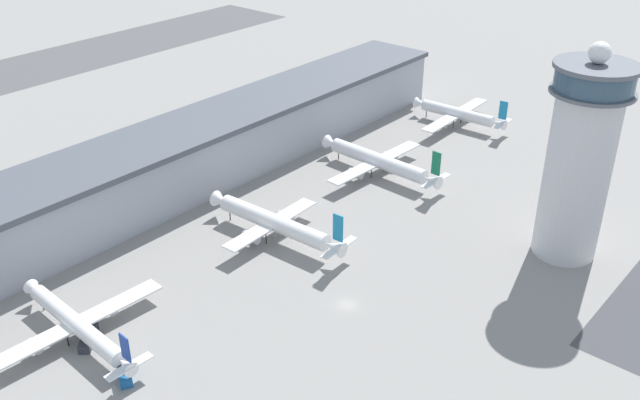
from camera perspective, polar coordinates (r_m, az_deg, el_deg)
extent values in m
plane|color=gray|center=(157.55, 2.17, -8.37)|extent=(1000.00, 1000.00, 0.00)
cube|color=#A3A8B2|center=(197.57, -13.91, 1.72)|extent=(240.20, 22.00, 16.88)
cube|color=#4C515B|center=(193.75, -14.22, 4.16)|extent=(240.20, 25.00, 1.60)
cylinder|color=silver|center=(175.85, 19.81, 1.75)|extent=(14.97, 14.97, 40.78)
cylinder|color=#565B66|center=(168.24, 20.96, 8.09)|extent=(18.62, 18.62, 0.80)
cylinder|color=#334C60|center=(167.37, 21.12, 9.01)|extent=(17.13, 17.13, 4.92)
cylinder|color=#565B66|center=(166.51, 21.30, 9.97)|extent=(18.62, 18.62, 1.00)
sphere|color=white|center=(165.72, 21.48, 10.91)|extent=(4.82, 4.82, 4.82)
cylinder|color=white|center=(153.62, -18.94, -9.34)|extent=(5.11, 31.70, 3.44)
cone|color=white|center=(166.93, -21.88, -6.65)|extent=(3.60, 3.27, 3.44)
cone|color=white|center=(140.83, -15.28, -12.60)|extent=(3.31, 4.28, 3.09)
cube|color=white|center=(154.44, -19.02, -9.42)|extent=(40.02, 6.51, 0.44)
cylinder|color=#A8A8B2|center=(153.34, -21.88, -10.80)|extent=(2.09, 3.88, 1.89)
cylinder|color=#A8A8B2|center=(158.65, -16.52, -8.33)|extent=(2.09, 3.88, 1.89)
cube|color=navy|center=(137.45, -15.33, -11.35)|extent=(0.45, 2.81, 5.50)
cube|color=white|center=(139.77, -15.02, -12.74)|extent=(9.72, 2.51, 0.24)
cylinder|color=black|center=(166.36, -21.28, -7.86)|extent=(0.28, 0.28, 2.36)
cylinder|color=black|center=(155.99, -17.98, -9.86)|extent=(0.28, 0.28, 2.36)
cylinder|color=black|center=(154.45, -19.52, -10.59)|extent=(0.28, 0.28, 2.36)
cylinder|color=white|center=(178.41, -3.76, -1.76)|extent=(5.54, 33.26, 4.29)
cone|color=white|center=(189.83, -7.95, -0.03)|extent=(4.43, 4.02, 4.29)
cone|color=white|center=(167.93, 1.15, -3.78)|extent=(4.05, 5.29, 3.86)
cube|color=white|center=(179.17, -3.91, -1.90)|extent=(30.92, 5.57, 0.44)
cylinder|color=#A8A8B2|center=(176.40, -5.54, -2.99)|extent=(2.53, 4.80, 2.36)
cylinder|color=#A8A8B2|center=(184.57, -2.80, -1.37)|extent=(2.53, 4.80, 2.36)
cube|color=#197FB2|center=(164.52, 1.45, -2.25)|extent=(0.41, 2.81, 6.86)
cube|color=white|center=(166.98, 1.54, -3.81)|extent=(12.07, 2.46, 0.24)
cylinder|color=black|center=(189.51, -7.21, -1.24)|extent=(0.28, 0.28, 2.74)
cylinder|color=black|center=(182.02, -3.07, -2.36)|extent=(0.28, 0.28, 2.74)
cylinder|color=black|center=(178.22, -4.33, -3.13)|extent=(0.28, 0.28, 2.74)
cylinder|color=white|center=(211.68, 4.64, 3.18)|extent=(5.95, 33.68, 4.29)
cone|color=white|center=(222.66, 0.90, 4.58)|extent=(4.48, 4.07, 4.29)
cone|color=white|center=(201.51, 8.91, 1.56)|extent=(4.11, 5.34, 3.86)
cube|color=white|center=(212.37, 4.50, 3.05)|extent=(38.56, 6.30, 0.44)
cylinder|color=#A8A8B2|center=(207.85, 2.86, 2.12)|extent=(2.59, 4.83, 2.36)
cylinder|color=#A8A8B2|center=(219.27, 5.61, 3.46)|extent=(2.59, 4.83, 2.36)
cube|color=#14704C|center=(198.60, 9.27, 2.91)|extent=(0.44, 2.81, 6.87)
cube|color=white|center=(200.62, 9.26, 1.54)|extent=(12.11, 2.59, 0.24)
cylinder|color=black|center=(222.13, 1.49, 3.56)|extent=(0.28, 0.28, 2.46)
cylinder|color=black|center=(215.19, 5.14, 2.60)|extent=(0.28, 0.28, 2.46)
cylinder|color=black|center=(210.93, 4.12, 2.09)|extent=(0.28, 0.28, 2.46)
cylinder|color=white|center=(250.94, 10.92, 6.84)|extent=(4.60, 26.59, 3.85)
cone|color=white|center=(257.66, 7.99, 7.66)|extent=(3.94, 3.57, 3.85)
cone|color=white|center=(244.73, 14.11, 5.94)|extent=(3.59, 4.71, 3.46)
cube|color=white|center=(251.41, 10.80, 6.73)|extent=(38.48, 5.50, 0.44)
cylinder|color=#A8A8B2|center=(245.62, 9.66, 6.02)|extent=(2.24, 4.29, 2.12)
cylinder|color=#A8A8B2|center=(258.96, 11.46, 7.03)|extent=(2.24, 4.29, 2.12)
cube|color=#197FB2|center=(242.61, 14.44, 6.97)|extent=(0.38, 2.81, 6.15)
cube|color=white|center=(244.10, 14.40, 5.94)|extent=(10.82, 2.31, 0.24)
cylinder|color=black|center=(257.44, 8.50, 6.83)|extent=(0.28, 0.28, 2.64)
cylinder|color=black|center=(254.23, 11.20, 6.31)|extent=(0.28, 0.28, 2.64)
cylinder|color=black|center=(249.77, 10.61, 5.97)|extent=(0.28, 0.28, 2.64)
cube|color=black|center=(155.01, -18.00, -10.66)|extent=(6.64, 6.50, 0.12)
cube|color=#2D333D|center=(154.53, -18.04, -10.43)|extent=(7.67, 7.49, 1.71)
cube|color=#232D38|center=(154.24, -18.06, -9.79)|extent=(3.26, 3.24, 1.40)
cube|color=black|center=(218.54, 5.83, 2.64)|extent=(6.13, 6.18, 0.12)
cube|color=silver|center=(218.24, 5.84, 2.81)|extent=(7.08, 7.13, 1.54)
cube|color=#232D38|center=(218.34, 5.82, 3.23)|extent=(3.03, 3.04, 1.26)
cube|color=black|center=(144.35, -15.33, -13.54)|extent=(4.58, 5.84, 0.12)
cube|color=#195699|center=(143.88, -15.37, -13.32)|extent=(5.16, 6.80, 1.58)
cube|color=#232D38|center=(143.45, -15.48, -12.72)|extent=(2.73, 2.69, 1.30)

